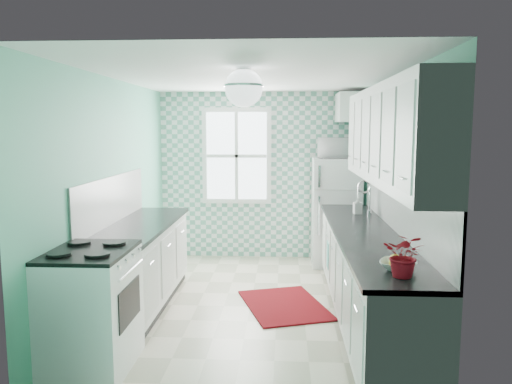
# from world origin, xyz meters

# --- Properties ---
(floor) EXTENTS (3.00, 4.40, 0.02)m
(floor) POSITION_xyz_m (0.00, 0.00, -0.01)
(floor) COLOR beige
(floor) RESTS_ON ground
(ceiling) EXTENTS (3.00, 4.40, 0.02)m
(ceiling) POSITION_xyz_m (0.00, 0.00, 2.51)
(ceiling) COLOR white
(ceiling) RESTS_ON wall_back
(wall_back) EXTENTS (3.00, 0.02, 2.50)m
(wall_back) POSITION_xyz_m (0.00, 2.21, 1.25)
(wall_back) COLOR #5DBA99
(wall_back) RESTS_ON floor
(wall_front) EXTENTS (3.00, 0.02, 2.50)m
(wall_front) POSITION_xyz_m (0.00, -2.21, 1.25)
(wall_front) COLOR #5DBA99
(wall_front) RESTS_ON floor
(wall_left) EXTENTS (0.02, 4.40, 2.50)m
(wall_left) POSITION_xyz_m (-1.51, 0.00, 1.25)
(wall_left) COLOR #5DBA99
(wall_left) RESTS_ON floor
(wall_right) EXTENTS (0.02, 4.40, 2.50)m
(wall_right) POSITION_xyz_m (1.51, 0.00, 1.25)
(wall_right) COLOR #5DBA99
(wall_right) RESTS_ON floor
(accent_wall) EXTENTS (3.00, 0.01, 2.50)m
(accent_wall) POSITION_xyz_m (0.00, 2.19, 1.25)
(accent_wall) COLOR #62A490
(accent_wall) RESTS_ON wall_back
(window) EXTENTS (1.04, 0.05, 1.44)m
(window) POSITION_xyz_m (-0.35, 2.16, 1.55)
(window) COLOR white
(window) RESTS_ON wall_back
(backsplash_right) EXTENTS (0.02, 3.60, 0.51)m
(backsplash_right) POSITION_xyz_m (1.49, -0.40, 1.20)
(backsplash_right) COLOR white
(backsplash_right) RESTS_ON wall_right
(backsplash_left) EXTENTS (0.02, 2.15, 0.51)m
(backsplash_left) POSITION_xyz_m (-1.49, -0.07, 1.20)
(backsplash_left) COLOR white
(backsplash_left) RESTS_ON wall_left
(upper_cabinets_right) EXTENTS (0.33, 3.20, 0.90)m
(upper_cabinets_right) POSITION_xyz_m (1.33, -0.60, 1.90)
(upper_cabinets_right) COLOR silver
(upper_cabinets_right) RESTS_ON wall_right
(upper_cabinet_fridge) EXTENTS (0.40, 0.74, 0.40)m
(upper_cabinet_fridge) POSITION_xyz_m (1.30, 1.83, 2.25)
(upper_cabinet_fridge) COLOR silver
(upper_cabinet_fridge) RESTS_ON wall_right
(ceiling_light) EXTENTS (0.34, 0.34, 0.35)m
(ceiling_light) POSITION_xyz_m (0.00, -0.80, 2.32)
(ceiling_light) COLOR silver
(ceiling_light) RESTS_ON ceiling
(base_cabinets_right) EXTENTS (0.60, 3.60, 0.90)m
(base_cabinets_right) POSITION_xyz_m (1.20, -0.40, 0.45)
(base_cabinets_right) COLOR white
(base_cabinets_right) RESTS_ON floor
(countertop_right) EXTENTS (0.63, 3.60, 0.04)m
(countertop_right) POSITION_xyz_m (1.19, -0.40, 0.92)
(countertop_right) COLOR black
(countertop_right) RESTS_ON base_cabinets_right
(base_cabinets_left) EXTENTS (0.60, 2.15, 0.90)m
(base_cabinets_left) POSITION_xyz_m (-1.20, -0.07, 0.45)
(base_cabinets_left) COLOR white
(base_cabinets_left) RESTS_ON floor
(countertop_left) EXTENTS (0.63, 2.15, 0.04)m
(countertop_left) POSITION_xyz_m (-1.19, -0.07, 0.92)
(countertop_left) COLOR black
(countertop_left) RESTS_ON base_cabinets_left
(fridge) EXTENTS (0.67, 0.67, 1.54)m
(fridge) POSITION_xyz_m (1.11, 1.81, 0.77)
(fridge) COLOR white
(fridge) RESTS_ON floor
(stove) EXTENTS (0.65, 0.81, 0.98)m
(stove) POSITION_xyz_m (-1.20, -1.49, 0.51)
(stove) COLOR silver
(stove) RESTS_ON floor
(sink) EXTENTS (0.53, 0.45, 0.53)m
(sink) POSITION_xyz_m (1.20, 0.65, 0.93)
(sink) COLOR silver
(sink) RESTS_ON countertop_right
(rug) EXTENTS (1.12, 1.34, 0.02)m
(rug) POSITION_xyz_m (0.38, 0.05, 0.01)
(rug) COLOR #6F050B
(rug) RESTS_ON floor
(dish_towel) EXTENTS (0.10, 0.19, 0.31)m
(dish_towel) POSITION_xyz_m (0.89, 0.46, 0.48)
(dish_towel) COLOR #5CB4B0
(dish_towel) RESTS_ON base_cabinets_right
(fruit_bowl) EXTENTS (0.34, 0.34, 0.07)m
(fruit_bowl) POSITION_xyz_m (1.20, -1.73, 0.97)
(fruit_bowl) COLOR white
(fruit_bowl) RESTS_ON countertop_right
(potted_plant) EXTENTS (0.36, 0.34, 0.31)m
(potted_plant) POSITION_xyz_m (1.20, -1.91, 1.10)
(potted_plant) COLOR #A71A1F
(potted_plant) RESTS_ON countertop_right
(soap_bottle) EXTENTS (0.10, 0.11, 0.21)m
(soap_bottle) POSITION_xyz_m (1.25, 0.67, 1.04)
(soap_bottle) COLOR silver
(soap_bottle) RESTS_ON countertop_right
(microwave) EXTENTS (0.54, 0.38, 0.29)m
(microwave) POSITION_xyz_m (1.11, 1.81, 1.69)
(microwave) COLOR silver
(microwave) RESTS_ON fridge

